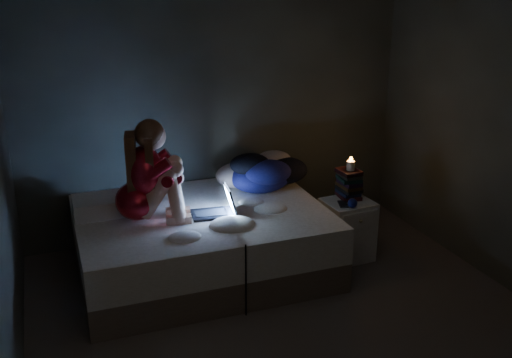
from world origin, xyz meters
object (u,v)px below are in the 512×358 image
woman (135,172)px  phone (342,204)px  laptop (212,201)px  bed (202,242)px  candle (351,167)px  nightstand (347,230)px

woman → phone: bearing=4.2°
laptop → phone: size_ratio=2.47×
bed → laptop: 0.41m
woman → candle: bearing=9.1°
woman → candle: (1.81, -0.06, -0.15)m
nightstand → phone: phone is taller
bed → laptop: (0.06, -0.11, 0.39)m
nightstand → phone: (-0.08, -0.05, 0.27)m
woman → phone: (1.67, -0.20, -0.42)m
bed → phone: (1.16, -0.23, 0.26)m
bed → woman: (-0.52, -0.03, 0.68)m
laptop → nightstand: size_ratio=0.65×
woman → nightstand: (1.76, -0.15, -0.69)m
bed → nightstand: (1.24, -0.19, -0.01)m
woman → candle: woman is taller
laptop → candle: 1.24m
phone → woman: bearing=-165.1°
laptop → woman: bearing=178.9°
bed → candle: size_ratio=24.72×
bed → nightstand: size_ratio=3.74×
woman → phone: size_ratio=5.81×
laptop → phone: (1.09, -0.13, -0.13)m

